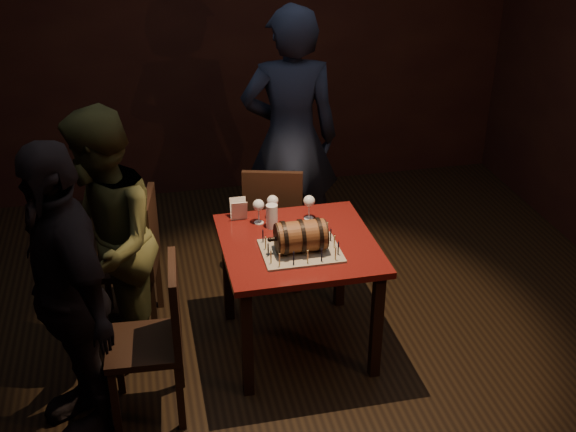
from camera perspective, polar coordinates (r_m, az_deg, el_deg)
The scene contains 16 objects.
room_shell at distance 3.87m, azimuth 0.24°, elevation 5.58°, with size 5.04×5.04×2.80m.
pub_table at distance 4.31m, azimuth 0.81°, elevation -3.32°, with size 0.90×0.90×0.75m.
cake_board at distance 4.15m, azimuth 1.01°, elevation -2.78°, with size 0.45×0.35×0.01m, color gray.
barrel_cake at distance 4.10m, azimuth 1.02°, elevation -1.61°, with size 0.34×0.20×0.20m.
birthday_candles at distance 4.12m, azimuth 1.02°, elevation -2.21°, with size 0.40×0.30×0.09m.
wine_glass_left at distance 4.40m, azimuth -2.35°, elevation 0.79°, with size 0.07×0.07×0.16m.
wine_glass_mid at distance 4.45m, azimuth -1.22°, elevation 1.12°, with size 0.07×0.07×0.16m.
wine_glass_right at distance 4.45m, azimuth 1.68°, elevation 1.11°, with size 0.07×0.07×0.16m.
pint_of_ale at distance 4.37m, azimuth -1.28°, elevation -0.05°, with size 0.07×0.07×0.15m.
menu_card at distance 4.48m, azimuth -3.92°, elevation 0.50°, with size 0.10×0.05×0.13m, color white, non-canonical shape.
chair_back at distance 4.98m, azimuth -1.13°, elevation -0.31°, with size 0.49×0.49×0.93m.
chair_left_rear at distance 4.67m, azimuth -11.80°, elevation -2.95°, with size 0.46×0.46×0.93m.
chair_left_front at distance 3.95m, azimuth -10.19°, elevation -9.07°, with size 0.42×0.42×0.93m.
person_back at distance 5.17m, azimuth 0.18°, elevation 6.09°, with size 0.70×0.46×1.91m, color black.
person_left_rear at distance 4.26m, azimuth -14.28°, elevation -2.13°, with size 0.78×0.61×1.60m, color #3F4020.
person_left_front at distance 3.81m, azimuth -17.07°, elevation -5.89°, with size 0.97×0.41×1.66m, color black.
Camera 1 is at (-0.79, -3.50, 2.86)m, focal length 45.00 mm.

